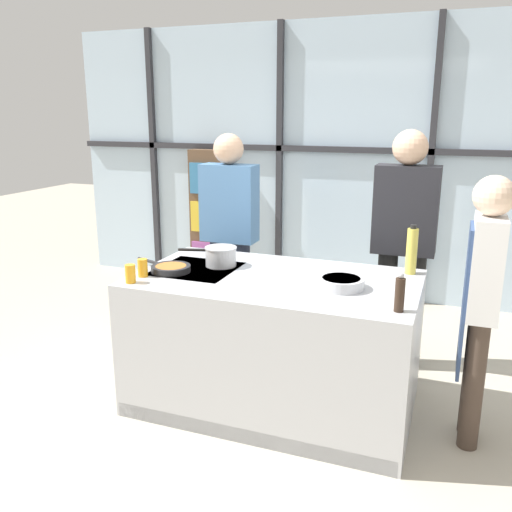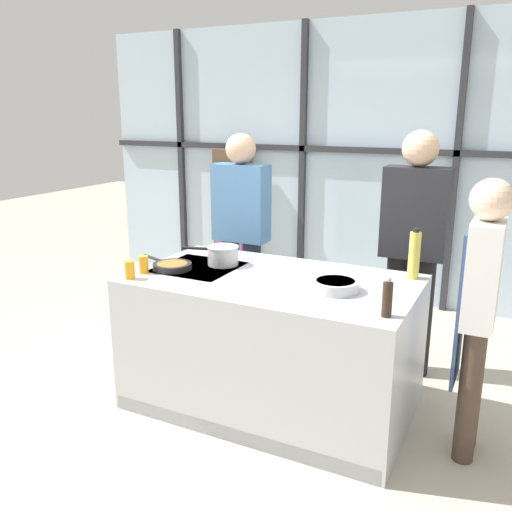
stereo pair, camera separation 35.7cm
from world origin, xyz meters
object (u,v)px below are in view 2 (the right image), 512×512
frying_pan (172,266)px  mixing_bowl (335,285)px  saucepan (223,255)px  pepper_grinder (387,299)px  chef (479,302)px  spectator_center_left (413,240)px  white_plate (338,277)px  juice_glass_near (130,270)px  oil_bottle (414,255)px  juice_glass_far (144,265)px  spectator_far_left (241,226)px

frying_pan → mixing_bowl: bearing=2.7°
saucepan → pepper_grinder: bearing=-20.7°
chef → spectator_center_left: (-0.52, 0.88, 0.10)m
spectator_center_left → chef: bearing=120.8°
white_plate → juice_glass_near: size_ratio=2.10×
oil_bottle → juice_glass_far: size_ratio=2.81×
pepper_grinder → juice_glass_near: (-1.61, -0.08, -0.04)m
spectator_far_left → frying_pan: 1.01m
spectator_far_left → juice_glass_near: spectator_far_left is taller
spectator_far_left → frying_pan: spectator_far_left is taller
saucepan → juice_glass_near: bearing=-123.6°
frying_pan → pepper_grinder: bearing=-8.5°
juice_glass_far → pepper_grinder: bearing=-2.3°
chef → juice_glass_near: 2.07m
white_plate → pepper_grinder: size_ratio=1.13×
spectator_far_left → oil_bottle: (1.50, -0.50, 0.05)m
spectator_far_left → frying_pan: bearing=90.5°
white_plate → juice_glass_far: bearing=-158.3°
chef → mixing_bowl: (-0.78, -0.08, 0.00)m
mixing_bowl → juice_glass_far: bearing=-170.3°
juice_glass_near → frying_pan: bearing=70.1°
chef → juice_glass_far: 2.04m
juice_glass_far → mixing_bowl: bearing=9.7°
white_plate → mixing_bowl: 0.26m
spectator_center_left → juice_glass_near: bearing=41.1°
oil_bottle → pepper_grinder: oil_bottle is taller
frying_pan → saucepan: 0.36m
spectator_center_left → juice_glass_near: spectator_center_left is taller
mixing_bowl → spectator_far_left: bearing=140.0°
mixing_bowl → white_plate: bearing=105.3°
juice_glass_far → juice_glass_near: bearing=-90.0°
spectator_far_left → pepper_grinder: size_ratio=8.14×
mixing_bowl → pepper_grinder: pepper_grinder is taller
mixing_bowl → juice_glass_far: size_ratio=2.42×
pepper_grinder → juice_glass_near: 1.61m
saucepan → chef: bearing=-3.9°
spectator_far_left → pepper_grinder: spectator_far_left is taller
white_plate → juice_glass_far: juice_glass_far is taller
spectator_far_left → saucepan: size_ratio=4.40×
juice_glass_far → spectator_center_left: bearing=38.0°
frying_pan → chef: bearing=4.0°
spectator_center_left → mixing_bowl: bearing=74.9°
chef → pepper_grinder: 0.55m
mixing_bowl → oil_bottle: 0.60m
spectator_far_left → mixing_bowl: 1.49m
spectator_center_left → mixing_bowl: spectator_center_left is taller
white_plate → saucepan: bearing=-175.7°
juice_glass_near → spectator_center_left: bearing=41.1°
spectator_far_left → juice_glass_far: size_ratio=15.14×
mixing_bowl → juice_glass_near: size_ratio=2.42×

